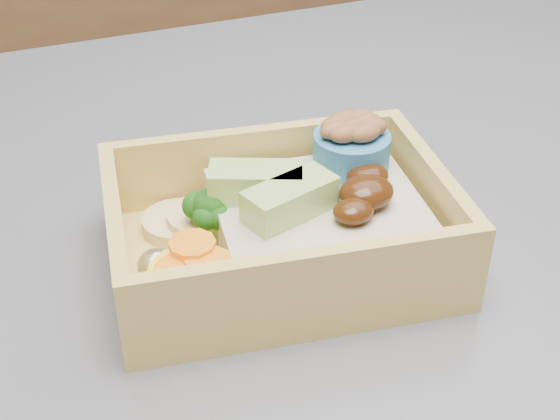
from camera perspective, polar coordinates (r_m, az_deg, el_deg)
name	(u,v)px	position (r m, az deg, el deg)	size (l,w,h in m)	color
bento_box	(289,224)	(0.47, 0.70, -1.03)	(0.22, 0.17, 0.07)	#D3B257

